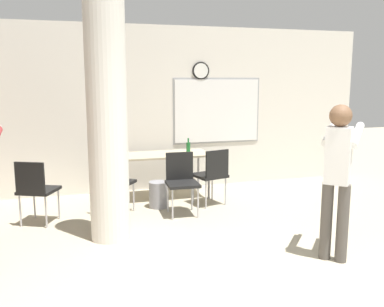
{
  "coord_description": "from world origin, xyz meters",
  "views": [
    {
      "loc": [
        -1.36,
        -2.2,
        1.91
      ],
      "look_at": [
        -0.05,
        2.21,
        1.1
      ],
      "focal_mm": 40.0,
      "sensor_mm": 36.0,
      "label": 1
    }
  ],
  "objects_px": {
    "folding_table": "(161,157)",
    "chair_table_front": "(181,179)",
    "bottle_on_table": "(188,147)",
    "chair_table_right": "(212,172)",
    "person_playing_side": "(338,170)",
    "chair_near_pillar": "(36,187)",
    "chair_table_left": "(113,180)"
  },
  "relations": [
    {
      "from": "folding_table",
      "to": "chair_table_front",
      "type": "xyz_separation_m",
      "value": [
        0.1,
        -0.91,
        -0.16
      ]
    },
    {
      "from": "bottle_on_table",
      "to": "chair_table_right",
      "type": "relative_size",
      "value": 0.28
    },
    {
      "from": "person_playing_side",
      "to": "bottle_on_table",
      "type": "bearing_deg",
      "value": 105.3
    },
    {
      "from": "bottle_on_table",
      "to": "person_playing_side",
      "type": "xyz_separation_m",
      "value": [
        0.79,
        -2.88,
        0.16
      ]
    },
    {
      "from": "bottle_on_table",
      "to": "person_playing_side",
      "type": "distance_m",
      "value": 2.99
    },
    {
      "from": "chair_table_front",
      "to": "chair_near_pillar",
      "type": "xyz_separation_m",
      "value": [
        -1.96,
        0.07,
        0.0
      ]
    },
    {
      "from": "folding_table",
      "to": "bottle_on_table",
      "type": "bearing_deg",
      "value": -2.62
    },
    {
      "from": "bottle_on_table",
      "to": "person_playing_side",
      "type": "relative_size",
      "value": 0.15
    },
    {
      "from": "chair_table_front",
      "to": "chair_table_right",
      "type": "xyz_separation_m",
      "value": [
        0.55,
        0.27,
        0.0
      ]
    },
    {
      "from": "chair_table_left",
      "to": "chair_near_pillar",
      "type": "height_order",
      "value": "same"
    },
    {
      "from": "chair_table_front",
      "to": "person_playing_side",
      "type": "height_order",
      "value": "person_playing_side"
    },
    {
      "from": "chair_table_right",
      "to": "chair_near_pillar",
      "type": "xyz_separation_m",
      "value": [
        -2.51,
        -0.2,
        0.0
      ]
    },
    {
      "from": "chair_near_pillar",
      "to": "chair_table_left",
      "type": "bearing_deg",
      "value": 7.64
    },
    {
      "from": "folding_table",
      "to": "chair_table_left",
      "type": "height_order",
      "value": "chair_table_left"
    },
    {
      "from": "folding_table",
      "to": "chair_table_right",
      "type": "bearing_deg",
      "value": -44.25
    },
    {
      "from": "bottle_on_table",
      "to": "folding_table",
      "type": "bearing_deg",
      "value": 177.38
    },
    {
      "from": "folding_table",
      "to": "person_playing_side",
      "type": "distance_m",
      "value": 3.17
    },
    {
      "from": "folding_table",
      "to": "person_playing_side",
      "type": "xyz_separation_m",
      "value": [
        1.25,
        -2.9,
        0.3
      ]
    },
    {
      "from": "chair_table_right",
      "to": "person_playing_side",
      "type": "xyz_separation_m",
      "value": [
        0.59,
        -2.26,
        0.46
      ]
    },
    {
      "from": "bottle_on_table",
      "to": "chair_table_right",
      "type": "xyz_separation_m",
      "value": [
        0.2,
        -0.62,
        -0.3
      ]
    },
    {
      "from": "folding_table",
      "to": "bottle_on_table",
      "type": "relative_size",
      "value": 6.5
    },
    {
      "from": "chair_near_pillar",
      "to": "person_playing_side",
      "type": "distance_m",
      "value": 3.76
    },
    {
      "from": "chair_table_left",
      "to": "chair_near_pillar",
      "type": "xyz_separation_m",
      "value": [
        -1.02,
        -0.14,
        0.0
      ]
    },
    {
      "from": "bottle_on_table",
      "to": "chair_near_pillar",
      "type": "bearing_deg",
      "value": -160.66
    },
    {
      "from": "chair_table_right",
      "to": "chair_near_pillar",
      "type": "relative_size",
      "value": 1.0
    },
    {
      "from": "person_playing_side",
      "to": "chair_table_left",
      "type": "bearing_deg",
      "value": 133.38
    },
    {
      "from": "chair_table_front",
      "to": "chair_table_left",
      "type": "distance_m",
      "value": 0.96
    },
    {
      "from": "chair_table_front",
      "to": "person_playing_side",
      "type": "relative_size",
      "value": 0.53
    },
    {
      "from": "bottle_on_table",
      "to": "chair_near_pillar",
      "type": "distance_m",
      "value": 2.47
    },
    {
      "from": "folding_table",
      "to": "chair_table_front",
      "type": "distance_m",
      "value": 0.92
    },
    {
      "from": "person_playing_side",
      "to": "chair_near_pillar",
      "type": "bearing_deg",
      "value": 146.31
    },
    {
      "from": "chair_table_front",
      "to": "chair_table_left",
      "type": "bearing_deg",
      "value": 167.44
    }
  ]
}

